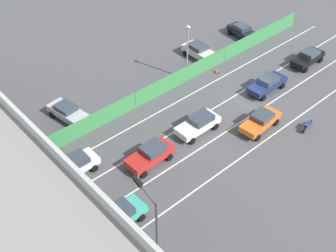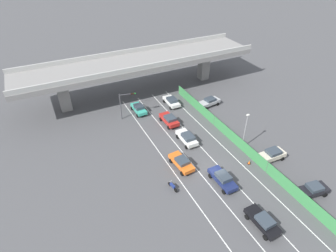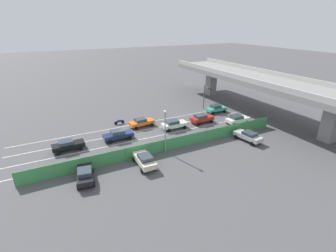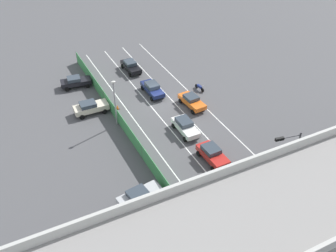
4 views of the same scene
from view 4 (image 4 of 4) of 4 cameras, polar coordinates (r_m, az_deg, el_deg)
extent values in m
plane|color=#4C4C4F|center=(54.19, -1.32, 3.75)|extent=(300.00, 300.00, 0.00)
cube|color=silver|center=(53.55, 4.98, 3.16)|extent=(0.14, 43.05, 0.01)
cube|color=silver|center=(52.18, 1.94, 2.30)|extent=(0.14, 43.05, 0.01)
cube|color=silver|center=(50.98, -1.24, 1.39)|extent=(0.14, 43.05, 0.01)
cube|color=silver|center=(49.96, -4.57, 0.44)|extent=(0.14, 43.05, 0.01)
cube|color=gray|center=(33.04, 19.50, -9.68)|extent=(47.98, 9.51, 0.96)
cube|color=#B2B2AD|center=(34.65, 14.79, -3.93)|extent=(47.98, 0.30, 0.90)
cube|color=#3D8E4C|center=(48.86, -6.84, 0.67)|extent=(0.06, 39.05, 1.85)
cylinder|color=#4C514C|center=(65.12, -13.11, 9.70)|extent=(0.10, 0.10, 1.85)
cylinder|color=#4C514C|center=(54.04, -9.32, 4.29)|extent=(0.10, 0.10, 1.85)
cylinder|color=#4C514C|center=(44.03, -3.78, -3.77)|extent=(0.10, 0.10, 1.85)
cylinder|color=#4C514C|center=(35.99, 4.87, -15.86)|extent=(0.10, 0.10, 1.85)
cube|color=navy|center=(55.28, -2.27, 5.39)|extent=(1.77, 4.67, 0.59)
cube|color=#333D47|center=(55.05, -2.33, 5.96)|extent=(1.55, 1.99, 0.58)
cylinder|color=black|center=(54.61, -0.72, 4.43)|extent=(0.22, 0.64, 0.64)
cylinder|color=black|center=(53.98, -2.40, 3.98)|extent=(0.22, 0.64, 0.64)
cylinder|color=black|center=(57.06, -2.13, 5.95)|extent=(0.22, 0.64, 0.64)
cylinder|color=black|center=(56.47, -3.75, 5.53)|extent=(0.22, 0.64, 0.64)
cube|color=black|center=(61.26, -5.40, 8.59)|extent=(1.83, 4.50, 0.60)
cube|color=#333D47|center=(61.24, -5.54, 9.15)|extent=(1.57, 1.95, 0.50)
cylinder|color=black|center=(60.53, -4.04, 7.80)|extent=(0.23, 0.64, 0.64)
cylinder|color=black|center=(59.95, -5.56, 7.41)|extent=(0.23, 0.64, 0.64)
cylinder|color=black|center=(63.01, -5.20, 8.97)|extent=(0.23, 0.64, 0.64)
cylinder|color=black|center=(62.45, -6.67, 8.60)|extent=(0.23, 0.64, 0.64)
cube|color=red|center=(43.95, 6.53, -4.24)|extent=(1.98, 4.38, 0.67)
cube|color=#333D47|center=(43.82, 6.29, -3.35)|extent=(1.68, 2.02, 0.50)
cylinder|color=black|center=(43.84, 8.55, -5.44)|extent=(0.24, 0.65, 0.64)
cylinder|color=black|center=(42.99, 6.55, -6.25)|extent=(0.24, 0.65, 0.64)
cylinder|color=black|center=(45.59, 6.42, -3.29)|extent=(0.24, 0.65, 0.64)
cylinder|color=black|center=(44.77, 4.46, -4.02)|extent=(0.24, 0.65, 0.64)
cube|color=orange|center=(52.60, 3.51, 3.57)|extent=(2.10, 4.58, 0.59)
cube|color=#333D47|center=(52.48, 3.38, 4.19)|extent=(1.69, 1.99, 0.49)
cylinder|color=black|center=(52.26, 5.22, 2.64)|extent=(0.27, 0.65, 0.64)
cylinder|color=black|center=(51.40, 3.61, 2.07)|extent=(0.27, 0.65, 0.64)
cylinder|color=black|center=(54.31, 3.38, 4.17)|extent=(0.27, 0.65, 0.64)
cylinder|color=black|center=(53.48, 1.80, 3.65)|extent=(0.27, 0.65, 0.64)
cube|color=silver|center=(47.80, 2.58, -0.19)|extent=(1.82, 4.46, 0.63)
cube|color=#333D47|center=(47.75, 2.35, 0.64)|extent=(1.59, 2.12, 0.53)
cylinder|color=black|center=(47.41, 4.38, -1.34)|extent=(0.22, 0.64, 0.64)
cylinder|color=black|center=(46.70, 2.47, -1.94)|extent=(0.22, 0.64, 0.64)
cylinder|color=black|center=(49.50, 2.64, 0.59)|extent=(0.22, 0.64, 0.64)
cylinder|color=black|center=(48.81, 0.79, 0.04)|extent=(0.22, 0.64, 0.64)
cube|color=white|center=(39.32, 6.73, -10.42)|extent=(1.89, 4.38, 0.60)
cube|color=#333D47|center=(39.09, 6.57, -9.60)|extent=(1.63, 2.09, 0.50)
cylinder|color=black|center=(39.23, 8.98, -11.83)|extent=(0.23, 0.64, 0.64)
cylinder|color=black|center=(38.50, 6.66, -12.77)|extent=(0.23, 0.64, 0.64)
cylinder|color=black|center=(40.85, 6.70, -9.09)|extent=(0.23, 0.64, 0.64)
cylinder|color=black|center=(40.15, 4.45, -9.93)|extent=(0.23, 0.64, 0.64)
cube|color=teal|center=(42.35, 14.72, -7.43)|extent=(1.77, 4.28, 0.59)
cube|color=#333D47|center=(42.04, 14.70, -6.73)|extent=(1.53, 1.85, 0.58)
cylinder|color=black|center=(42.43, 16.76, -8.64)|extent=(0.23, 0.64, 0.64)
cylinder|color=black|center=(41.49, 14.97, -9.50)|extent=(0.23, 0.64, 0.64)
cylinder|color=black|center=(43.85, 14.30, -6.34)|extent=(0.23, 0.64, 0.64)
cylinder|color=black|center=(42.94, 12.53, -7.11)|extent=(0.23, 0.64, 0.64)
cylinder|color=black|center=(56.11, 5.03, 5.22)|extent=(0.19, 0.61, 0.60)
cylinder|color=black|center=(56.98, 4.16, 5.80)|extent=(0.19, 0.61, 0.60)
cube|color=navy|center=(56.40, 4.61, 5.75)|extent=(0.42, 0.95, 0.36)
cylinder|color=#B2B2B2|center=(55.86, 5.00, 5.81)|extent=(0.60, 0.12, 0.03)
cube|color=black|center=(58.44, -13.23, 6.26)|extent=(4.52, 2.37, 0.62)
cube|color=#333D47|center=(58.16, -13.56, 6.68)|extent=(2.02, 1.78, 0.49)
cylinder|color=black|center=(59.51, -11.88, 6.52)|extent=(0.67, 0.31, 0.64)
cylinder|color=black|center=(58.00, -11.63, 5.71)|extent=(0.67, 0.31, 0.64)
cylinder|color=black|center=(59.38, -14.67, 6.01)|extent=(0.67, 0.31, 0.64)
cylinder|color=black|center=(57.87, -14.49, 5.19)|extent=(0.67, 0.31, 0.64)
cube|color=beige|center=(52.19, -11.11, 2.65)|extent=(4.51, 1.94, 0.70)
cube|color=#333D47|center=(51.80, -11.58, 3.10)|extent=(2.07, 1.65, 0.50)
cylinder|color=black|center=(53.48, -9.76, 3.09)|extent=(0.65, 0.24, 0.64)
cylinder|color=black|center=(52.01, -9.18, 2.09)|extent=(0.65, 0.24, 0.64)
cylinder|color=black|center=(52.98, -12.88, 2.29)|extent=(0.65, 0.24, 0.64)
cylinder|color=black|center=(51.50, -12.38, 1.26)|extent=(0.65, 0.24, 0.64)
cube|color=#B2B5B7|center=(39.35, -4.07, -10.12)|extent=(4.72, 2.38, 0.63)
cube|color=#333D47|center=(38.87, -4.44, -9.73)|extent=(2.14, 1.81, 0.45)
cylinder|color=black|center=(40.76, -2.84, -8.96)|extent=(0.66, 0.31, 0.64)
cylinder|color=black|center=(39.71, -1.45, -10.46)|extent=(0.66, 0.31, 0.64)
cylinder|color=black|center=(39.76, -6.64, -10.70)|extent=(0.66, 0.31, 0.64)
cylinder|color=black|center=(38.69, -5.33, -12.32)|extent=(0.66, 0.31, 0.64)
cylinder|color=#47474C|center=(43.56, 18.14, -3.57)|extent=(0.18, 0.18, 5.15)
cylinder|color=#47474C|center=(41.51, 17.18, -1.56)|extent=(2.67, 0.56, 0.12)
cube|color=black|center=(40.97, 15.91, -1.84)|extent=(0.99, 0.43, 0.32)
sphere|color=#390706|center=(41.22, 16.16, -1.63)|extent=(0.20, 0.20, 0.20)
sphere|color=#3B2806|center=(41.08, 15.80, -1.71)|extent=(0.20, 0.20, 0.20)
sphere|color=green|center=(40.93, 15.44, -1.79)|extent=(0.20, 0.20, 0.20)
cylinder|color=gray|center=(48.19, -7.68, 3.05)|extent=(0.16, 0.16, 6.03)
ellipsoid|color=silver|center=(46.52, -8.00, 6.33)|extent=(0.60, 0.36, 0.28)
cone|color=orange|center=(52.66, -7.38, 2.78)|extent=(0.36, 0.36, 0.68)
cube|color=black|center=(52.84, -7.36, 2.48)|extent=(0.47, 0.47, 0.03)
camera|label=1|loc=(41.55, 52.43, 20.15)|focal=46.46mm
camera|label=2|loc=(73.73, 4.78, 35.33)|focal=29.66mm
camera|label=3|loc=(56.43, -44.37, 14.29)|focal=26.80mm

